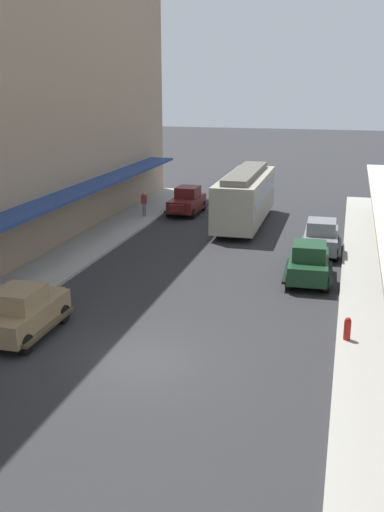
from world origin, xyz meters
The scene contains 8 objects.
ground_plane centered at (0.00, 0.00, 0.00)m, with size 200.00×200.00×0.00m, color #2D2D30.
parked_car_0 centered at (-4.75, 0.72, 0.94)m, with size 2.18×4.27×1.84m.
parked_car_1 centered at (4.84, 14.05, 0.94)m, with size 2.22×4.29×1.84m.
parked_car_2 centered at (-4.56, 21.53, 0.94)m, with size 2.23×4.29×1.84m.
parked_car_3 centered at (4.56, 9.32, 0.94)m, with size 2.28×4.31×1.84m.
streetcar centered at (-0.17, 19.42, 1.90)m, with size 2.61×9.62×3.46m.
fire_hydrant centered at (6.35, 3.01, 0.56)m, with size 0.24×0.24×0.82m.
pedestrian_1 centered at (-6.90, 19.39, 0.99)m, with size 0.36×0.24×1.64m.
Camera 1 is at (6.00, -16.16, 8.67)m, focal length 40.79 mm.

